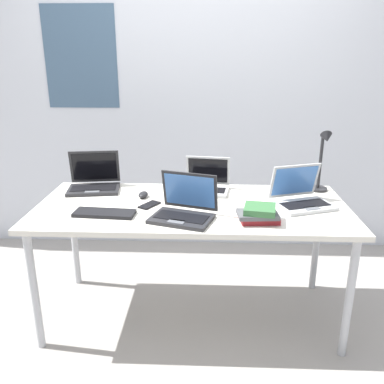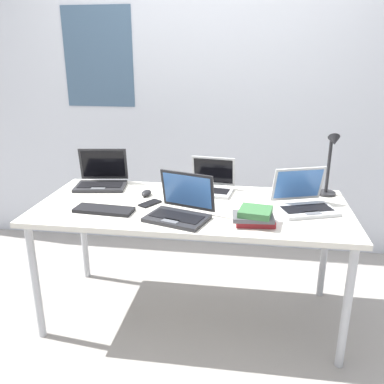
# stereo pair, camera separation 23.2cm
# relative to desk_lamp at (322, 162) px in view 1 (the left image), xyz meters

# --- Properties ---
(ground_plane) EXTENTS (12.00, 12.00, 0.00)m
(ground_plane) POSITION_rel_desk_lamp_xyz_m (-0.80, -0.28, -0.94)
(ground_plane) COLOR gray
(wall_back) EXTENTS (6.00, 0.13, 2.60)m
(wall_back) POSITION_rel_desk_lamp_xyz_m (-0.80, 0.82, 0.36)
(wall_back) COLOR silver
(wall_back) RESTS_ON ground_plane
(desk) EXTENTS (1.80, 0.80, 0.74)m
(desk) POSITION_rel_desk_lamp_xyz_m (-0.80, -0.28, -0.25)
(desk) COLOR silver
(desk) RESTS_ON ground_plane
(desk_lamp) EXTENTS (0.12, 0.18, 0.40)m
(desk_lamp) POSITION_rel_desk_lamp_xyz_m (0.00, 0.00, 0.00)
(desk_lamp) COLOR black
(desk_lamp) RESTS_ON desk
(laptop_near_lamp) EXTENTS (0.38, 0.35, 0.23)m
(laptop_near_lamp) POSITION_rel_desk_lamp_xyz_m (-0.17, -0.25, -0.15)
(laptop_near_lamp) COLOR #B7BABC
(laptop_near_lamp) RESTS_ON desk
(laptop_back_left) EXTENTS (0.38, 0.34, 0.23)m
(laptop_back_left) POSITION_rel_desk_lamp_xyz_m (-0.83, -0.47, -0.15)
(laptop_back_left) COLOR #232326
(laptop_back_left) RESTS_ON desk
(laptop_back_right) EXTENTS (0.31, 0.27, 0.21)m
(laptop_back_right) POSITION_rel_desk_lamp_xyz_m (-0.72, -0.02, -0.15)
(laptop_back_right) COLOR #B7BABC
(laptop_back_right) RESTS_ON desk
(laptop_far_corner) EXTENTS (0.35, 0.31, 0.24)m
(laptop_far_corner) POSITION_rel_desk_lamp_xyz_m (-1.45, -0.01, -0.15)
(laptop_far_corner) COLOR #232326
(laptop_far_corner) RESTS_ON desk
(external_keyboard) EXTENTS (0.34, 0.15, 0.02)m
(external_keyboard) POSITION_rel_desk_lamp_xyz_m (-1.27, -0.45, -0.19)
(external_keyboard) COLOR black
(external_keyboard) RESTS_ON desk
(computer_mouse) EXTENTS (0.06, 0.10, 0.03)m
(computer_mouse) POSITION_rel_desk_lamp_xyz_m (-1.10, -0.15, -0.18)
(computer_mouse) COLOR black
(computer_mouse) RESTS_ON desk
(cell_phone) EXTENTS (0.13, 0.15, 0.01)m
(cell_phone) POSITION_rel_desk_lamp_xyz_m (-1.05, -0.30, -0.19)
(cell_phone) COLOR black
(cell_phone) RESTS_ON desk
(book_stack) EXTENTS (0.22, 0.18, 0.09)m
(book_stack) POSITION_rel_desk_lamp_xyz_m (-0.44, -0.51, -0.16)
(book_stack) COLOR maroon
(book_stack) RESTS_ON desk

